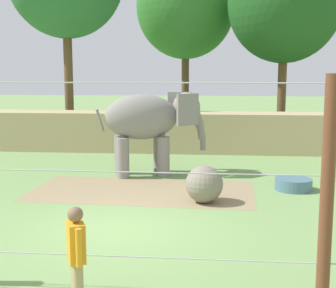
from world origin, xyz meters
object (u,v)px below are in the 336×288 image
at_px(enrichment_ball, 204,184).
at_px(zookeeper, 77,258).
at_px(water_tub, 293,184).
at_px(elephant, 150,120).

xyz_separation_m(enrichment_ball, zookeeper, (-1.68, -6.41, 0.42)).
height_order(zookeeper, water_tub, zookeeper).
relative_size(zookeeper, water_tub, 1.52).
bearing_deg(zookeeper, elephant, 91.40).
bearing_deg(water_tub, zookeeper, -118.19).
distance_m(zookeeper, water_tub, 9.17).
height_order(elephant, enrichment_ball, elephant).
height_order(elephant, water_tub, elephant).
xyz_separation_m(enrichment_ball, water_tub, (2.64, 1.65, -0.33)).
xyz_separation_m(elephant, enrichment_ball, (1.92, -3.45, -1.36)).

